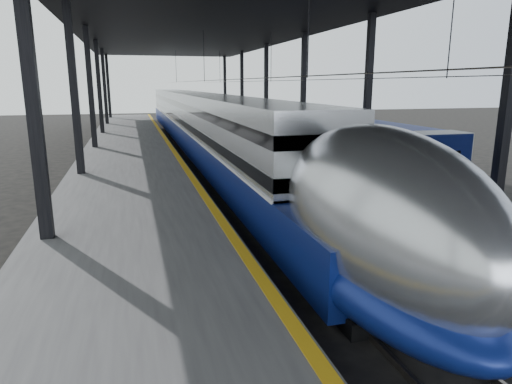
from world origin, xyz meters
name	(u,v)px	position (x,y,z in m)	size (l,w,h in m)	color
ground	(300,329)	(0.00, 0.00, 0.00)	(160.00, 160.00, 0.00)	black
platform	(130,164)	(-3.50, 20.00, 0.50)	(6.00, 80.00, 1.00)	#4C4C4F
yellow_strip	(176,154)	(-0.70, 20.00, 1.00)	(0.30, 80.00, 0.01)	gold
rails	(256,165)	(4.50, 20.00, 0.08)	(6.52, 80.00, 0.16)	slate
canopy	(214,18)	(1.90, 20.00, 9.12)	(18.00, 75.00, 9.47)	black
tgv_train	(200,124)	(2.00, 27.98, 2.13)	(3.17, 65.20, 4.55)	#B2B5B9
second_train	(247,123)	(7.00, 32.23, 1.82)	(2.61, 56.05, 3.59)	navy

